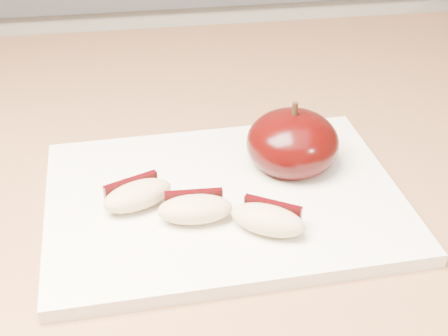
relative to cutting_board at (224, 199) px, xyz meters
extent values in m
cube|color=silver|center=(0.05, 0.79, -0.46)|extent=(2.40, 0.60, 0.90)
cube|color=#986742|center=(0.05, 0.09, -0.03)|extent=(1.64, 0.64, 0.04)
cube|color=white|center=(0.00, 0.00, 0.00)|extent=(0.29, 0.22, 0.01)
ellipsoid|color=black|center=(0.07, 0.04, 0.03)|extent=(0.08, 0.08, 0.06)
cylinder|color=black|center=(0.07, 0.04, 0.06)|extent=(0.01, 0.01, 0.01)
ellipsoid|color=tan|center=(-0.07, -0.01, 0.02)|extent=(0.06, 0.05, 0.02)
cube|color=black|center=(-0.07, 0.00, 0.02)|extent=(0.04, 0.02, 0.02)
ellipsoid|color=tan|center=(-0.03, -0.03, 0.02)|extent=(0.06, 0.03, 0.02)
cube|color=black|center=(-0.03, -0.02, 0.02)|extent=(0.05, 0.01, 0.02)
ellipsoid|color=tan|center=(0.02, -0.05, 0.02)|extent=(0.06, 0.05, 0.02)
cube|color=black|center=(0.03, -0.04, 0.02)|extent=(0.04, 0.03, 0.02)
camera|label=1|loc=(-0.06, -0.41, 0.31)|focal=50.00mm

